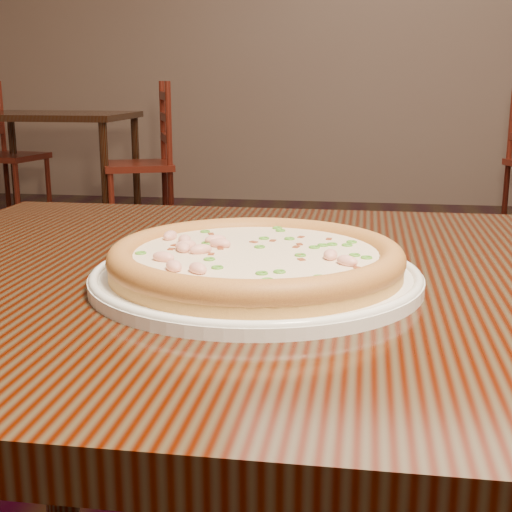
# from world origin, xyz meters

# --- Properties ---
(hero_table) EXTENTS (1.20, 0.80, 0.75)m
(hero_table) POSITION_xyz_m (-0.18, -0.47, 0.65)
(hero_table) COLOR black
(hero_table) RESTS_ON ground
(plate) EXTENTS (0.34, 0.34, 0.02)m
(plate) POSITION_xyz_m (-0.30, -0.52, 0.76)
(plate) COLOR white
(plate) RESTS_ON hero_table
(pizza) EXTENTS (0.30, 0.30, 0.03)m
(pizza) POSITION_xyz_m (-0.30, -0.52, 0.78)
(pizza) COLOR gold
(pizza) RESTS_ON plate
(bg_table_left) EXTENTS (1.00, 0.70, 0.75)m
(bg_table_left) POSITION_xyz_m (-2.21, 3.22, 0.65)
(bg_table_left) COLOR black
(bg_table_left) RESTS_ON ground
(chair_a) EXTENTS (0.49, 0.49, 0.95)m
(chair_a) POSITION_xyz_m (-2.73, 3.50, 0.44)
(chair_a) COLOR #5B1E12
(chair_a) RESTS_ON ground
(chair_b) EXTENTS (0.55, 0.55, 0.95)m
(chair_b) POSITION_xyz_m (-1.56, 3.13, 0.44)
(chair_b) COLOR #5B1E12
(chair_b) RESTS_ON ground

